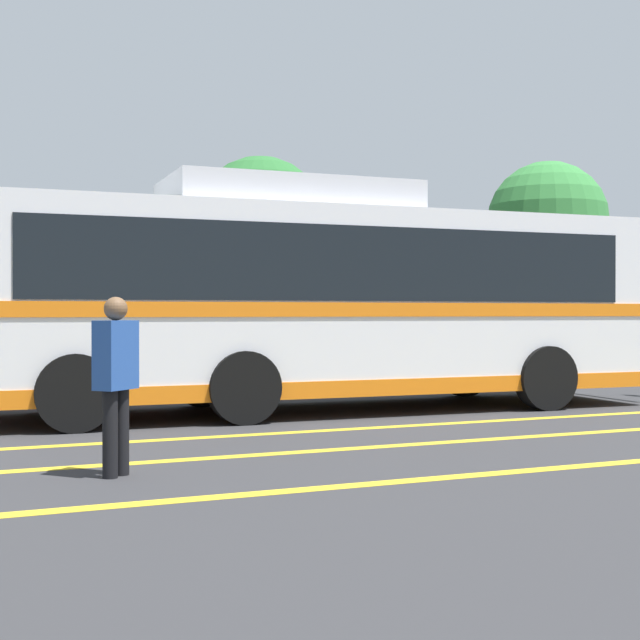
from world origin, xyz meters
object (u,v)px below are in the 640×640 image
pedestrian_0 (116,375)px  tree_0 (260,224)px  parked_car_3 (548,346)px  transit_bus (319,297)px  parked_car_1 (48,356)px  tree_1 (547,221)px  parked_car_2 (350,348)px

pedestrian_0 → tree_0: tree_0 is taller
pedestrian_0 → parked_car_3: bearing=-5.2°
parked_car_3 → pedestrian_0: 14.81m
transit_bus → parked_car_1: size_ratio=2.31×
tree_0 → parked_car_1: bearing=-137.4°
transit_bus → parked_car_1: transit_bus is taller
pedestrian_0 → tree_0: size_ratio=0.29×
transit_bus → tree_0: (2.72, 10.40, 2.18)m
transit_bus → parked_car_1: 5.93m
parked_car_1 → tree_1: 16.05m
parked_car_1 → parked_car_2: 6.09m
parked_car_3 → tree_0: 8.41m
parked_car_3 → parked_car_2: bearing=94.9°
transit_bus → parked_car_2: transit_bus is taller
transit_bus → parked_car_3: 9.18m
parked_car_3 → tree_1: size_ratio=0.66×
transit_bus → tree_1: size_ratio=1.81×
parked_car_2 → tree_0: 6.88m
tree_1 → transit_bus: bearing=-141.1°
parked_car_1 → transit_bus: bearing=-147.4°
parked_car_2 → pedestrian_0: 10.82m
parked_car_2 → parked_car_3: size_ratio=1.12×
pedestrian_0 → tree_1: size_ratio=0.27×
tree_0 → tree_1: size_ratio=0.95×
parked_car_2 → tree_0: size_ratio=0.77×
tree_0 → tree_1: 8.82m
pedestrian_0 → parked_car_2: bearing=10.8°
transit_bus → tree_1: (11.45, 9.24, 2.50)m
transit_bus → parked_car_1: bearing=-140.9°
transit_bus → parked_car_3: size_ratio=2.75×
parked_car_3 → tree_0: size_ratio=0.69×
parked_car_3 → tree_1: tree_1 is taller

